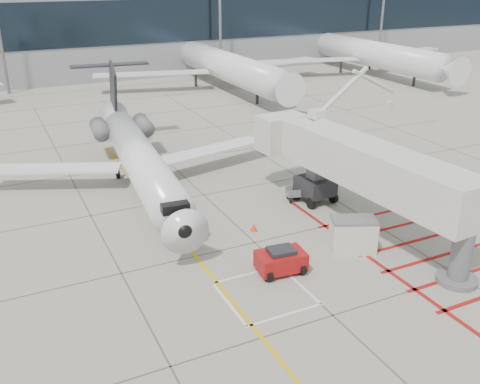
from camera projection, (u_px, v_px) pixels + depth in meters
name	position (u px, v px, depth m)	size (l,w,h in m)	color
ground_plane	(289.00, 275.00, 28.34)	(260.00, 260.00, 0.00)	#9D9887
regional_jet	(145.00, 149.00, 36.21)	(22.38, 28.22, 7.39)	white
jet_bridge	(378.00, 178.00, 31.28)	(8.66, 18.28, 7.31)	silver
pushback_tug	(281.00, 260.00, 28.34)	(2.55, 1.59, 1.49)	#A10F10
baggage_cart	(298.00, 194.00, 37.21)	(1.62, 1.02, 1.02)	slate
ground_power_unit	(353.00, 235.00, 30.42)	(2.52, 1.47, 1.99)	silver
cone_nose	(172.00, 227.00, 33.09)	(0.33, 0.33, 0.46)	#F94D0D
cone_side	(254.00, 227.00, 32.98)	(0.40, 0.40, 0.56)	#DD460B
terminal_building	(125.00, 21.00, 87.73)	(180.00, 28.00, 14.00)	gray
terminal_glass_band	(150.00, 22.00, 75.69)	(180.00, 0.10, 6.00)	black
bg_aircraft_c	(219.00, 45.00, 70.91)	(33.22, 36.91, 11.07)	silver
bg_aircraft_d	(366.00, 36.00, 80.60)	(33.56, 37.29, 11.19)	silver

